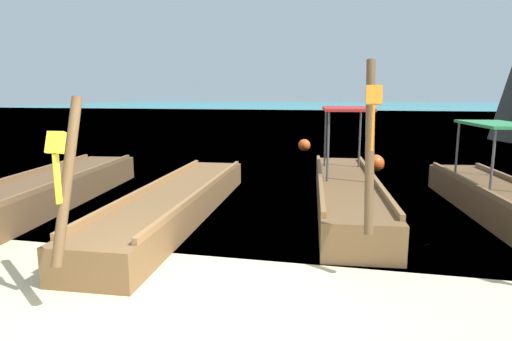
{
  "coord_description": "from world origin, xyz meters",
  "views": [
    {
      "loc": [
        1.71,
        -4.13,
        2.45
      ],
      "look_at": [
        0.0,
        3.8,
        0.99
      ],
      "focal_mm": 30.21,
      "sensor_mm": 36.0,
      "label": 1
    }
  ],
  "objects_px": {
    "longtail_boat_orange_ribbon": "(347,191)",
    "mooring_buoy_far": "(304,145)",
    "longtail_boat_violet_ribbon": "(44,193)",
    "longtail_boat_yellow_ribbon": "(177,203)",
    "mooring_buoy_near": "(375,163)",
    "longtail_boat_green_ribbon": "(507,203)"
  },
  "relations": [
    {
      "from": "longtail_boat_green_ribbon",
      "to": "longtail_boat_violet_ribbon",
      "type": "bearing_deg",
      "value": -174.04
    },
    {
      "from": "longtail_boat_orange_ribbon",
      "to": "mooring_buoy_near",
      "type": "relative_size",
      "value": 12.54
    },
    {
      "from": "longtail_boat_violet_ribbon",
      "to": "longtail_boat_orange_ribbon",
      "type": "bearing_deg",
      "value": 11.55
    },
    {
      "from": "mooring_buoy_near",
      "to": "longtail_boat_violet_ribbon",
      "type": "bearing_deg",
      "value": -140.91
    },
    {
      "from": "longtail_boat_yellow_ribbon",
      "to": "mooring_buoy_far",
      "type": "relative_size",
      "value": 14.27
    },
    {
      "from": "longtail_boat_orange_ribbon",
      "to": "mooring_buoy_far",
      "type": "distance_m",
      "value": 9.18
    },
    {
      "from": "longtail_boat_violet_ribbon",
      "to": "longtail_boat_green_ribbon",
      "type": "distance_m",
      "value": 9.48
    },
    {
      "from": "longtail_boat_yellow_ribbon",
      "to": "longtail_boat_orange_ribbon",
      "type": "distance_m",
      "value": 3.58
    },
    {
      "from": "longtail_boat_violet_ribbon",
      "to": "longtail_boat_green_ribbon",
      "type": "xyz_separation_m",
      "value": [
        9.43,
        0.98,
        0.03
      ]
    },
    {
      "from": "longtail_boat_green_ribbon",
      "to": "longtail_boat_orange_ribbon",
      "type": "bearing_deg",
      "value": 173.87
    },
    {
      "from": "longtail_boat_yellow_ribbon",
      "to": "longtail_boat_orange_ribbon",
      "type": "height_order",
      "value": "longtail_boat_orange_ribbon"
    },
    {
      "from": "longtail_boat_green_ribbon",
      "to": "mooring_buoy_near",
      "type": "height_order",
      "value": "longtail_boat_green_ribbon"
    },
    {
      "from": "longtail_boat_green_ribbon",
      "to": "mooring_buoy_far",
      "type": "distance_m",
      "value": 10.51
    },
    {
      "from": "longtail_boat_violet_ribbon",
      "to": "mooring_buoy_far",
      "type": "height_order",
      "value": "longtail_boat_violet_ribbon"
    },
    {
      "from": "longtail_boat_yellow_ribbon",
      "to": "longtail_boat_violet_ribbon",
      "type": "bearing_deg",
      "value": 178.56
    },
    {
      "from": "longtail_boat_violet_ribbon",
      "to": "longtail_boat_orange_ribbon",
      "type": "distance_m",
      "value": 6.54
    },
    {
      "from": "mooring_buoy_far",
      "to": "longtail_boat_orange_ribbon",
      "type": "bearing_deg",
      "value": -78.56
    },
    {
      "from": "longtail_boat_yellow_ribbon",
      "to": "mooring_buoy_far",
      "type": "xyz_separation_m",
      "value": [
        1.48,
        10.39,
        -0.03
      ]
    },
    {
      "from": "longtail_boat_violet_ribbon",
      "to": "mooring_buoy_near",
      "type": "xyz_separation_m",
      "value": [
        7.26,
        5.9,
        -0.04
      ]
    },
    {
      "from": "longtail_boat_violet_ribbon",
      "to": "mooring_buoy_near",
      "type": "height_order",
      "value": "longtail_boat_violet_ribbon"
    },
    {
      "from": "mooring_buoy_near",
      "to": "longtail_boat_yellow_ribbon",
      "type": "bearing_deg",
      "value": -124.83
    },
    {
      "from": "longtail_boat_yellow_ribbon",
      "to": "longtail_boat_green_ribbon",
      "type": "distance_m",
      "value": 6.42
    }
  ]
}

